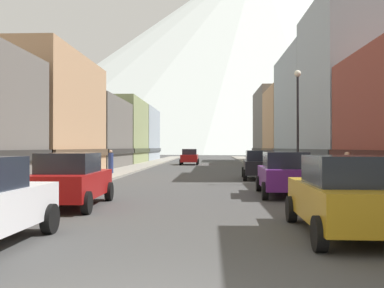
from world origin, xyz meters
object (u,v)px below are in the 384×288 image
Objects in this scene: car_right_0 at (345,195)px; car_driving_0 at (190,157)px; potted_plant_0 at (16,177)px; pedestrian_1 at (111,162)px; car_right_1 at (284,174)px; car_left_1 at (71,180)px; streetlamp_right at (298,109)px; pedestrian_0 at (347,174)px; car_right_2 at (259,165)px.

car_driving_0 is (-5.40, 39.88, 0.00)m from car_right_0.
potted_plant_0 is 13.40m from pedestrian_1.
car_right_1 is at bearing 3.46° from potted_plant_0.
pedestrian_1 reaches higher than car_left_1.
pedestrian_1 is at bearing 98.48° from car_left_1.
car_left_1 is 4.40× the size of potted_plant_0.
car_right_0 is (7.60, -4.37, 0.00)m from car_left_1.
streetlamp_right is at bearing 44.13° from car_left_1.
car_left_1 is 8.76m from car_right_0.
streetlamp_right is at bearing 99.50° from pedestrian_0.
car_right_0 is at bearing -64.22° from pedestrian_1.
pedestrian_1 is at bearing -103.70° from car_driving_0.
car_driving_0 is 0.75× the size of streetlamp_right.
car_driving_0 is at bearing 86.46° from car_left_1.
car_driving_0 is at bearing 103.78° from pedestrian_0.
car_right_2 is at bearing 110.68° from streetlamp_right.
potted_plant_0 is at bearing -93.21° from pedestrian_1.
streetlamp_right reaches higher than car_right_0.
car_right_1 is at bearing 174.99° from pedestrian_0.
pedestrian_1 reaches higher than car_right_0.
pedestrian_0 is (2.45, -0.22, 0.00)m from car_right_1.
car_right_1 is at bearing -106.73° from streetlamp_right.
car_right_2 is 5.37m from streetlamp_right.
car_driving_0 is 27.70m from streetlamp_right.
car_left_1 is at bearing -120.32° from car_right_2.
pedestrian_1 is (-10.05, 20.80, 0.00)m from car_right_0.
car_right_1 is 6.21m from streetlamp_right.
car_left_1 is 0.99× the size of car_right_2.
potted_plant_0 is at bearing -137.39° from car_right_2.
car_right_0 is 0.99× the size of car_right_1.
pedestrian_1 is 0.28× the size of streetlamp_right.
car_right_0 is 8.08m from car_right_1.
car_right_0 is 23.10m from pedestrian_1.
car_right_2 is (-0.00, 17.35, 0.00)m from car_right_0.
car_right_2 is 9.81m from pedestrian_0.
car_left_1 is 4.43m from potted_plant_0.
car_right_2 is at bearing -18.94° from pedestrian_1.
car_driving_0 is 32.90m from potted_plant_0.
car_driving_0 reaches higher than potted_plant_0.
pedestrian_1 reaches higher than car_driving_0.
car_right_1 and car_right_2 have the same top height.
pedestrian_1 reaches higher than potted_plant_0.
streetlamp_right reaches higher than pedestrian_0.
car_right_1 is 0.76× the size of streetlamp_right.
car_left_1 is at bearing -43.67° from potted_plant_0.
pedestrian_0 is 17.99m from pedestrian_1.
potted_plant_0 is at bearing -99.45° from car_driving_0.
car_left_1 is 35.58m from car_driving_0.
car_left_1 and car_right_2 have the same top height.
pedestrian_1 is (-2.45, 16.44, 0.00)m from car_left_1.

